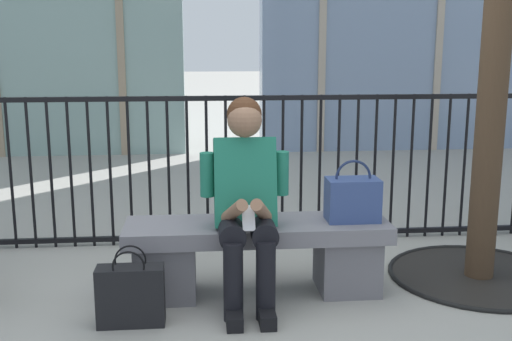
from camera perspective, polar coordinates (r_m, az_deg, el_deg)
ground_plane at (r=3.91m, az=0.14°, el=-11.13°), size 60.00×60.00×0.00m
stone_bench at (r=3.81m, az=0.14°, el=-7.37°), size 1.60×0.44×0.45m
seated_person_with_phone at (r=3.57m, az=-0.94°, el=-2.33°), size 0.52×0.66×1.21m
handbag_on_bench at (r=3.81m, az=8.89°, el=-2.57°), size 0.32×0.19×0.38m
shopping_bag at (r=3.50m, az=-11.47°, el=-11.15°), size 0.36×0.14×0.44m
plaza_railing at (r=4.70m, az=-1.02°, el=0.12°), size 9.53×0.04×1.13m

